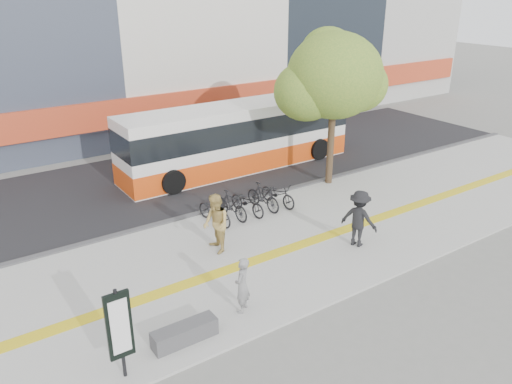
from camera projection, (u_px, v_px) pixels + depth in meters
ground at (248, 287)px, 14.42m from camera, size 120.00×120.00×0.00m
sidewalk at (221, 263)px, 15.55m from camera, size 40.00×7.00×0.08m
tactile_strip at (230, 269)px, 15.15m from camera, size 40.00×0.45×0.01m
street at (130, 188)px, 21.29m from camera, size 40.00×8.00×0.06m
curb at (172, 221)px, 18.21m from camera, size 40.00×0.25×0.14m
bench at (185, 333)px, 12.04m from camera, size 1.60×0.45×0.45m
signboard at (119, 327)px, 10.57m from camera, size 0.55×0.10×2.20m
street_tree at (332, 77)px, 20.10m from camera, size 4.40×3.80×6.31m
bus at (238, 139)px, 22.99m from camera, size 11.03×2.62×2.94m
bicycle_row at (248, 202)px, 18.61m from camera, size 3.64×1.83×1.03m
seated_woman at (242, 285)px, 12.97m from camera, size 0.67×0.64×1.53m
pedestrian_tan at (216, 224)px, 15.82m from camera, size 0.85×1.03×1.92m
pedestrian_dark at (359, 218)px, 16.21m from camera, size 1.10×1.39×1.88m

